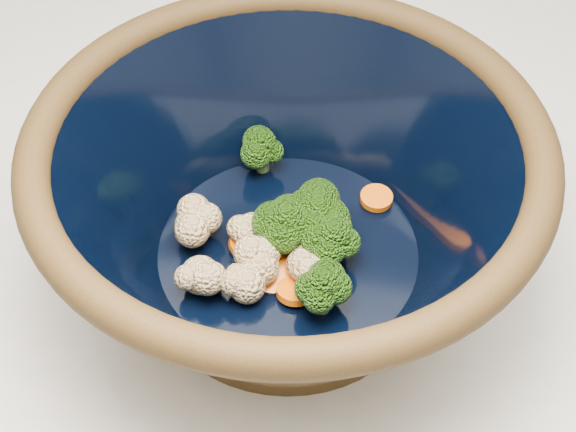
% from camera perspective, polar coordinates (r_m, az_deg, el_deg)
% --- Properties ---
extents(counter, '(1.20, 1.20, 0.90)m').
position_cam_1_polar(counter, '(1.11, 3.82, -14.14)').
color(counter, silver).
rests_on(counter, ground).
extents(mixing_bowl, '(0.48, 0.48, 0.17)m').
position_cam_1_polar(mixing_bowl, '(0.60, 0.00, 1.02)').
color(mixing_bowl, black).
rests_on(mixing_bowl, counter).
extents(vegetable_pile, '(0.17, 0.18, 0.05)m').
position_cam_1_polar(vegetable_pile, '(0.62, 0.07, -0.95)').
color(vegetable_pile, '#608442').
rests_on(vegetable_pile, mixing_bowl).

